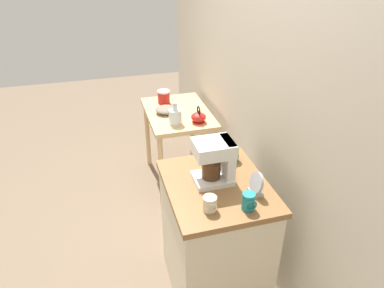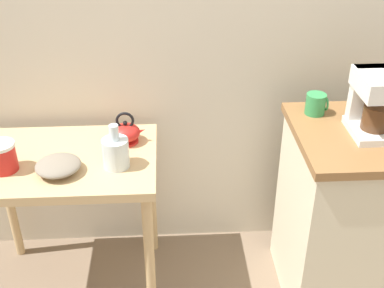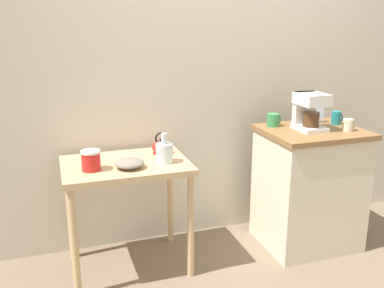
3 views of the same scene
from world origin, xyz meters
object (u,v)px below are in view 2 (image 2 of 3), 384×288
at_px(glass_carafe_vase, 116,152).
at_px(teakettle, 126,132).
at_px(canister_enamel, 2,157).
at_px(mug_tall_green, 316,104).
at_px(bowl_stoneware, 58,166).
at_px(coffee_maker, 376,100).

bearing_deg(glass_carafe_vase, teakettle, 81.33).
bearing_deg(canister_enamel, teakettle, 22.28).
bearing_deg(mug_tall_green, canister_enamel, -172.69).
bearing_deg(teakettle, glass_carafe_vase, -98.67).
bearing_deg(canister_enamel, glass_carafe_vase, 0.40).
relative_size(bowl_stoneware, canister_enamel, 1.49).
height_order(teakettle, coffee_maker, coffee_maker).
distance_m(glass_carafe_vase, canister_enamel, 0.46).
bearing_deg(teakettle, mug_tall_green, -2.10).
xyz_separation_m(glass_carafe_vase, coffee_maker, (1.05, -0.00, 0.21)).
bearing_deg(canister_enamel, bowl_stoneware, -7.91).
distance_m(glass_carafe_vase, coffee_maker, 1.07).
height_order(glass_carafe_vase, coffee_maker, coffee_maker).
xyz_separation_m(glass_carafe_vase, mug_tall_green, (0.86, 0.17, 0.11)).
relative_size(teakettle, glass_carafe_vase, 0.81).
height_order(bowl_stoneware, canister_enamel, canister_enamel).
xyz_separation_m(bowl_stoneware, glass_carafe_vase, (0.23, 0.03, 0.04)).
xyz_separation_m(teakettle, glass_carafe_vase, (-0.03, -0.20, 0.02)).
bearing_deg(glass_carafe_vase, coffee_maker, -0.10).
xyz_separation_m(canister_enamel, coffee_maker, (1.50, 0.00, 0.21)).
xyz_separation_m(teakettle, coffee_maker, (1.02, -0.20, 0.23)).
bearing_deg(teakettle, bowl_stoneware, -138.58).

